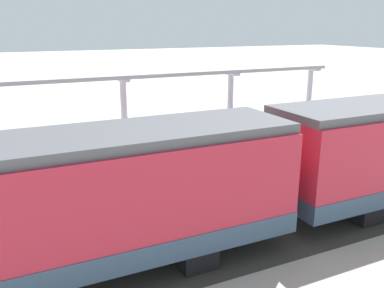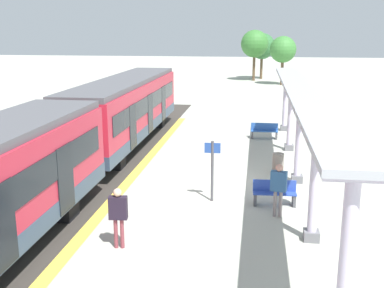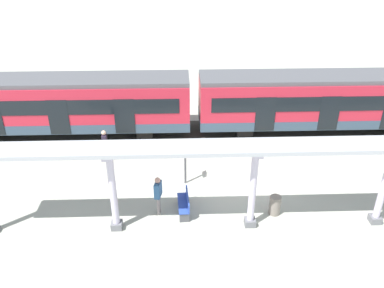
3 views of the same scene
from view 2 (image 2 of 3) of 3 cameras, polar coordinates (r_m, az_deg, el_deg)
ground_plane at (r=19.39m, az=2.94°, el=-4.25°), size 176.00×176.00×0.00m
tactile_edge_strip at (r=19.97m, az=-7.08°, el=-3.79°), size 0.43×26.36×0.01m
trackbed at (r=20.50m, az=-12.00°, el=-3.53°), size 3.20×38.36×0.01m
train_far_carriage at (r=25.22m, az=-7.97°, el=4.14°), size 2.65×14.27×3.48m
canopy_pillar_nearest at (r=9.21m, az=18.17°, el=-13.89°), size 1.10×0.44×3.58m
canopy_pillar_second at (r=13.77m, az=14.64°, el=-4.35°), size 1.10×0.44×3.58m
canopy_pillar_third at (r=18.96m, az=12.83°, el=0.69°), size 1.10×0.44×3.58m
canopy_pillar_fourth at (r=24.04m, az=11.84°, el=3.46°), size 1.10×0.44×3.58m
canopy_pillar_fifth at (r=28.80m, az=11.23°, el=5.16°), size 1.10×0.44×3.58m
canopy_beam at (r=18.47m, az=13.18°, el=6.15°), size 1.20×21.21×0.16m
bench_near_end at (r=26.69m, az=8.76°, el=1.60°), size 1.50×0.44×0.86m
bench_mid_platform at (r=16.75m, az=9.95°, el=-5.79°), size 1.52×0.51×0.86m
trash_bin at (r=20.38m, az=10.37°, el=-2.30°), size 0.48×0.48×0.86m
platform_info_sign at (r=16.59m, az=2.47°, el=-2.57°), size 0.56×0.10×2.20m
passenger_waiting_near_edge at (r=13.28m, az=-8.93°, el=-8.02°), size 0.53×0.27×1.76m
passenger_by_the_benches at (r=15.48m, az=10.44°, el=-4.80°), size 0.55×0.33×1.79m
tree_left_background at (r=56.89m, az=7.59°, el=11.92°), size 3.21×3.21×5.92m
tree_right_background at (r=59.09m, az=8.48°, el=11.61°), size 3.14×3.14×5.54m
tree_centre_background at (r=52.96m, az=10.95°, el=11.14°), size 2.87×2.87×5.27m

